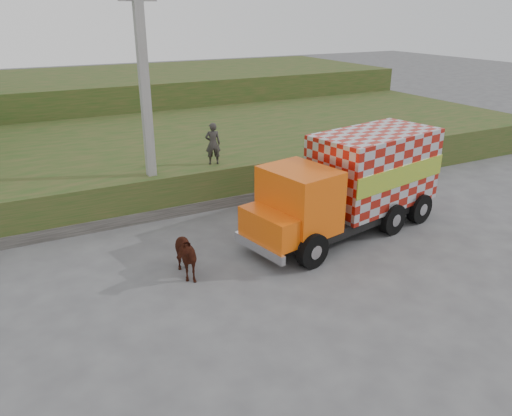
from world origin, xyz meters
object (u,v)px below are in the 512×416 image
utility_pole (146,101)px  cow (181,254)px  cargo_truck (354,183)px  pedestrian (213,144)px

utility_pole → cow: size_ratio=5.10×
cargo_truck → cow: size_ratio=4.77×
pedestrian → cow: bearing=73.7°
cow → pedestrian: pedestrian is taller
utility_pole → pedestrian: 3.05m
cargo_truck → utility_pole: bearing=130.6°
cow → pedestrian: (3.10, 4.96, 1.62)m
cargo_truck → cow: (-6.12, -0.40, -0.99)m
cow → pedestrian: bearing=58.5°
utility_pole → cargo_truck: (5.48, -4.32, -2.43)m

